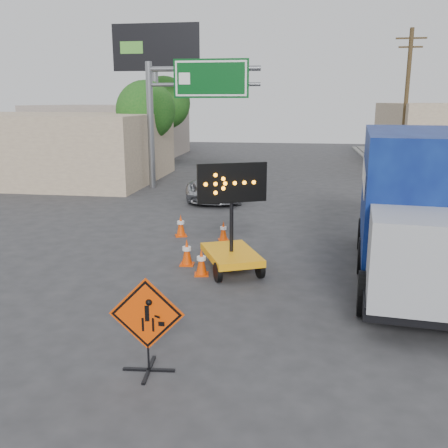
% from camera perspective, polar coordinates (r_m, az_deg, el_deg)
% --- Properties ---
extents(ground, '(100.00, 100.00, 0.00)m').
position_cam_1_polar(ground, '(10.23, -1.80, -13.83)').
color(ground, '#2D2D30').
rests_on(ground, ground).
extents(curb_right, '(0.40, 60.00, 0.12)m').
position_cam_1_polar(curb_right, '(24.98, 21.29, 2.10)').
color(curb_right, gray).
rests_on(curb_right, ground).
extents(storefront_left_near, '(14.00, 10.00, 4.00)m').
position_cam_1_polar(storefront_left_near, '(32.99, -19.95, 8.28)').
color(storefront_left_near, '#C8B190').
rests_on(storefront_left_near, ground).
extents(storefront_left_far, '(12.00, 10.00, 4.40)m').
position_cam_1_polar(storefront_left_far, '(46.10, -12.77, 10.38)').
color(storefront_left_far, '#A39488').
rests_on(storefront_left_far, ground).
extents(highway_gantry, '(6.18, 0.38, 6.90)m').
position_cam_1_polar(highway_gantry, '(27.54, -4.28, 14.51)').
color(highway_gantry, slate).
rests_on(highway_gantry, ground).
extents(billboard, '(6.10, 0.54, 9.85)m').
position_cam_1_polar(billboard, '(36.28, -7.77, 17.88)').
color(billboard, slate).
rests_on(billboard, ground).
extents(utility_pole_far, '(1.80, 0.26, 9.00)m').
position_cam_1_polar(utility_pole_far, '(33.50, 20.08, 12.95)').
color(utility_pole_far, '#4A3820').
rests_on(utility_pole_far, ground).
extents(tree_left_near, '(3.71, 3.71, 6.03)m').
position_cam_1_polar(tree_left_near, '(32.39, -8.94, 12.68)').
color(tree_left_near, '#4A3820').
rests_on(tree_left_near, ground).
extents(tree_left_far, '(4.10, 4.10, 6.66)m').
position_cam_1_polar(tree_left_far, '(40.34, -6.87, 13.57)').
color(tree_left_far, '#4A3820').
rests_on(tree_left_far, ground).
extents(construction_sign, '(1.35, 0.96, 1.79)m').
position_cam_1_polar(construction_sign, '(9.09, -8.78, -11.11)').
color(construction_sign, black).
rests_on(construction_sign, ground).
extents(arrow_board, '(2.09, 2.54, 3.12)m').
position_cam_1_polar(arrow_board, '(14.21, 0.85, -2.74)').
color(arrow_board, '#FFA30E').
rests_on(arrow_board, ground).
extents(pickup_truck, '(2.74, 5.70, 1.57)m').
position_cam_1_polar(pickup_truck, '(24.99, -0.36, 4.74)').
color(pickup_truck, '#ABADB3').
rests_on(pickup_truck, ground).
extents(box_truck, '(3.35, 8.61, 3.98)m').
position_cam_1_polar(box_truck, '(14.31, 20.67, 1.08)').
color(box_truck, black).
rests_on(box_truck, ground).
extents(cone_a, '(0.46, 0.46, 0.77)m').
position_cam_1_polar(cone_a, '(13.99, -2.60, -4.34)').
color(cone_a, '#E13F04').
rests_on(cone_a, ground).
extents(cone_b, '(0.43, 0.43, 0.80)m').
position_cam_1_polar(cone_b, '(14.86, -4.27, -3.21)').
color(cone_b, '#E13F04').
rests_on(cone_b, ground).
extents(cone_c, '(0.44, 0.44, 0.69)m').
position_cam_1_polar(cone_c, '(17.45, -0.07, -0.76)').
color(cone_c, '#E13F04').
rests_on(cone_c, ground).
extents(cone_d, '(0.52, 0.52, 0.80)m').
position_cam_1_polar(cone_d, '(18.03, -4.96, -0.15)').
color(cone_d, '#E13F04').
rests_on(cone_d, ground).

